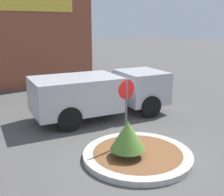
# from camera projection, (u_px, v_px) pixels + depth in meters

# --- Properties ---
(ground_plane) EXTENTS (120.00, 120.00, 0.00)m
(ground_plane) POSITION_uv_depth(u_px,v_px,m) (137.00, 158.00, 8.75)
(ground_plane) COLOR #514F4C
(traffic_island) EXTENTS (3.40, 3.40, 0.18)m
(traffic_island) POSITION_uv_depth(u_px,v_px,m) (137.00, 155.00, 8.73)
(traffic_island) COLOR #BCB7AD
(traffic_island) RESTS_ON ground_plane
(stop_sign) EXTENTS (0.63, 0.07, 2.37)m
(stop_sign) POSITION_uv_depth(u_px,v_px,m) (126.00, 102.00, 8.95)
(stop_sign) COLOR #4C4C51
(stop_sign) RESTS_ON ground_plane
(island_shrub) EXTENTS (1.06, 1.06, 1.12)m
(island_shrub) POSITION_uv_depth(u_px,v_px,m) (128.00, 135.00, 8.29)
(island_shrub) COLOR brown
(island_shrub) RESTS_ON traffic_island
(utility_truck) EXTENTS (6.34, 3.42, 1.90)m
(utility_truck) POSITION_uv_depth(u_px,v_px,m) (100.00, 92.00, 12.32)
(utility_truck) COLOR #B2B2B7
(utility_truck) RESTS_ON ground_plane
(storefront_building) EXTENTS (10.30, 6.07, 6.03)m
(storefront_building) POSITION_uv_depth(u_px,v_px,m) (6.00, 39.00, 19.36)
(storefront_building) COLOR brown
(storefront_building) RESTS_ON ground_plane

